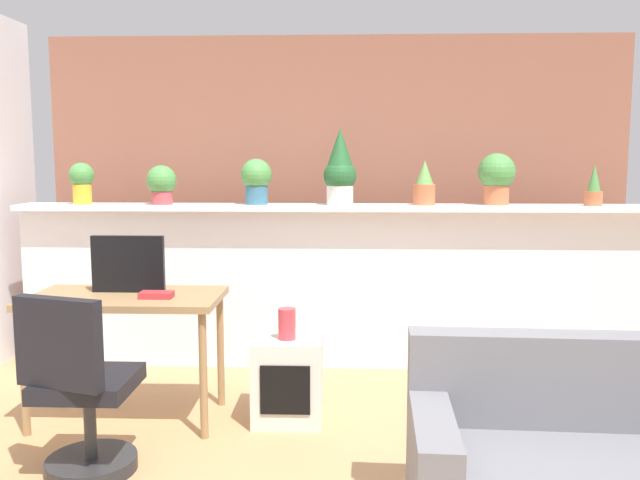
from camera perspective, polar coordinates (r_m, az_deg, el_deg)
The scene contains 17 objects.
divider_wall at distance 4.88m, azimuth 1.29°, elevation -4.21°, with size 4.61×0.16×1.16m, color white.
plant_shelf at distance 4.76m, azimuth 1.30°, elevation 2.82°, with size 4.61×0.32×0.04m, color white.
brick_wall_behind at distance 5.39m, azimuth 1.41°, elevation 4.02°, with size 4.61×0.10×2.50m, color #935B47.
potted_plant_0 at distance 5.10m, azimuth -19.86°, elevation 4.81°, with size 0.18×0.18×0.30m.
potted_plant_1 at distance 4.90m, azimuth -13.51°, elevation 4.78°, with size 0.21×0.21×0.28m.
potted_plant_2 at distance 4.79m, azimuth -5.52°, elevation 5.24°, with size 0.22×0.22×0.33m.
potted_plant_3 at distance 4.72m, azimuth 1.74°, elevation 6.19°, with size 0.24×0.24×0.54m.
potted_plant_4 at distance 4.77m, azimuth 9.00°, elevation 4.73°, with size 0.15×0.15×0.32m.
potted_plant_5 at distance 4.90m, azimuth 14.99°, elevation 5.33°, with size 0.26×0.26×0.37m.
potted_plant_6 at distance 5.02m, azimuth 22.55°, elevation 4.14°, with size 0.12×0.12×0.29m.
desk at distance 4.02m, azimuth -16.39°, elevation -5.74°, with size 1.10×0.60×0.75m.
tv_monitor at distance 4.05m, azimuth -16.22°, elevation -2.00°, with size 0.43×0.04×0.34m, color black.
office_chair at distance 3.45m, azimuth -19.93°, elevation -12.78°, with size 0.50×0.50×0.91m.
side_cube_shelf at distance 3.97m, azimuth -2.76°, elevation -11.85°, with size 0.40×0.41×0.50m.
vase_on_shelf at distance 3.83m, azimuth -2.87°, elevation -7.24°, with size 0.10×0.10×0.18m, color #CC3D47.
book_on_desk at distance 3.86m, azimuth -13.93°, elevation -4.62°, with size 0.18×0.10×0.04m, color #B22D33.
couch at distance 2.98m, azimuth 23.76°, elevation -18.40°, with size 1.59×0.83×0.80m.
Camera 1 is at (0.08, -2.78, 1.54)m, focal length 37.09 mm.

